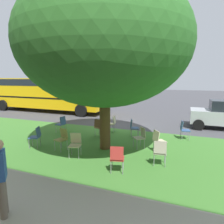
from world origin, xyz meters
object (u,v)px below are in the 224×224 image
at_px(chair_2, 62,137).
at_px(chair_10, 158,139).
at_px(school_bus, 48,91).
at_px(chair_6, 141,136).
at_px(chair_11, 36,135).
at_px(chair_0, 61,123).
at_px(pedestrian_0, 1,175).
at_px(chair_4, 160,151).
at_px(chair_3, 75,143).
at_px(chair_7, 133,127).
at_px(chair_1, 184,129).
at_px(chair_5, 117,157).
at_px(chair_8, 99,126).
at_px(street_tree, 104,44).
at_px(chair_9, 113,122).

height_order(chair_2, chair_10, same).
xyz_separation_m(chair_2, school_bus, (6.72, -7.59, 1.24)).
bearing_deg(chair_6, chair_11, 19.89).
distance_m(chair_0, pedestrian_0, 6.45).
bearing_deg(school_bus, chair_10, 148.17).
distance_m(chair_4, pedestrian_0, 4.57).
distance_m(chair_0, chair_4, 5.90).
xyz_separation_m(chair_3, chair_10, (-2.83, -1.52, 0.00)).
height_order(chair_2, chair_7, same).
xyz_separation_m(chair_1, chair_6, (1.67, 1.90, 0.00)).
relative_size(chair_7, school_bus, 0.08).
bearing_deg(chair_1, chair_4, 78.07).
height_order(chair_5, chair_11, same).
distance_m(chair_1, chair_3, 5.22).
xyz_separation_m(chair_6, pedestrian_0, (1.81, 5.05, 0.41)).
relative_size(chair_2, chair_7, 1.00).
bearing_deg(chair_8, chair_3, 95.24).
distance_m(chair_6, chair_8, 2.49).
height_order(chair_6, chair_7, same).
bearing_deg(chair_6, chair_0, -10.27).
xyz_separation_m(chair_0, chair_4, (-5.45, 2.25, 0.00)).
bearing_deg(chair_7, school_bus, -28.22).
xyz_separation_m(street_tree, chair_11, (2.75, 0.94, -3.64)).
distance_m(chair_5, chair_6, 2.41).
bearing_deg(chair_4, chair_6, -56.00).
xyz_separation_m(chair_0, chair_6, (-4.48, 0.81, 0.00)).
xyz_separation_m(chair_6, school_bus, (9.66, -6.25, 1.24)).
xyz_separation_m(chair_3, chair_6, (-2.08, -1.74, 0.00)).
relative_size(chair_8, chair_10, 1.00).
xyz_separation_m(chair_2, chair_10, (-3.69, -1.12, 0.00)).
xyz_separation_m(chair_1, chair_2, (4.61, 3.24, 0.00)).
height_order(street_tree, chair_4, street_tree).
relative_size(chair_0, chair_8, 1.00).
distance_m(chair_1, chair_4, 3.41).
distance_m(chair_1, pedestrian_0, 7.78).
xyz_separation_m(chair_2, chair_4, (-3.91, 0.10, 0.00)).
relative_size(chair_9, chair_11, 1.00).
distance_m(chair_5, school_bus, 12.88).
relative_size(chair_4, chair_7, 1.00).
bearing_deg(chair_9, pedestrian_0, 91.33).
distance_m(chair_2, pedestrian_0, 3.90).
relative_size(chair_2, chair_4, 1.00).
bearing_deg(chair_11, chair_9, -122.36).
height_order(chair_9, chair_11, same).
bearing_deg(school_bus, chair_2, 131.55).
relative_size(chair_3, chair_4, 1.00).
bearing_deg(chair_5, chair_2, -21.26).
xyz_separation_m(chair_3, chair_5, (-1.88, 0.67, 0.00)).
bearing_deg(chair_0, chair_10, 168.87).
bearing_deg(pedestrian_0, chair_1, -116.60).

